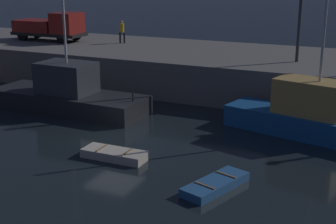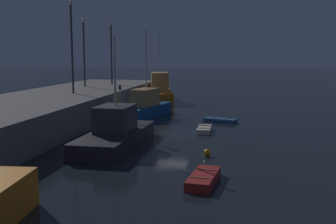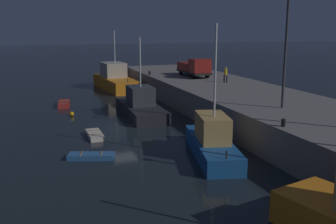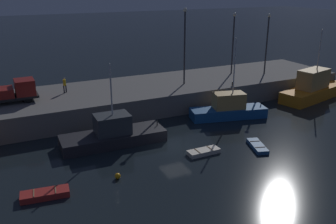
# 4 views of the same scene
# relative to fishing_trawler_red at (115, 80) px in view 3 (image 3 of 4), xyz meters

# --- Properties ---
(ground_plane) EXTENTS (320.00, 320.00, 0.00)m
(ground_plane) POSITION_rel_fishing_trawler_red_xyz_m (22.40, -4.29, -1.29)
(ground_plane) COLOR black
(pier_quay) EXTENTS (57.68, 10.73, 2.50)m
(pier_quay) POSITION_rel_fishing_trawler_red_xyz_m (22.40, 8.36, -0.04)
(pier_quay) COLOR slate
(pier_quay) RESTS_ON ground
(fishing_trawler_red) EXTENTS (11.45, 4.58, 8.15)m
(fishing_trawler_red) POSITION_rel_fishing_trawler_red_xyz_m (0.00, 0.00, 0.00)
(fishing_trawler_red) COLOR orange
(fishing_trawler_red) RESTS_ON ground
(fishing_boat_white) EXTENTS (9.90, 3.46, 7.71)m
(fishing_boat_white) POSITION_rel_fishing_trawler_red_xyz_m (17.38, -1.12, -0.34)
(fishing_boat_white) COLOR #232328
(fishing_boat_white) RESTS_ON ground
(fishing_boat_orange) EXTENTS (8.88, 4.32, 8.94)m
(fishing_boat_orange) POSITION_rel_fishing_trawler_red_xyz_m (31.28, 0.08, -0.24)
(fishing_boat_orange) COLOR #195193
(fishing_boat_orange) RESTS_ON ground
(dinghy_orange_near) EXTENTS (1.98, 3.27, 0.38)m
(dinghy_orange_near) POSITION_rel_fishing_trawler_red_xyz_m (29.11, -7.86, -1.12)
(dinghy_orange_near) COLOR #2D6099
(dinghy_orange_near) RESTS_ON ground
(rowboat_white_mid) EXTENTS (3.48, 1.58, 0.51)m
(rowboat_white_mid) POSITION_rel_fishing_trawler_red_xyz_m (10.12, -7.98, -1.06)
(rowboat_white_mid) COLOR #B22823
(rowboat_white_mid) RESTS_ON ground
(dinghy_red_small) EXTENTS (2.97, 1.12, 0.43)m
(dinghy_red_small) POSITION_rel_fishing_trawler_red_xyz_m (23.96, -6.79, -1.10)
(dinghy_red_small) COLOR beige
(dinghy_red_small) RESTS_ON ground
(mooring_buoy_near) EXTENTS (0.46, 0.46, 0.46)m
(mooring_buoy_near) POSITION_rel_fishing_trawler_red_xyz_m (15.62, -7.72, -1.06)
(mooring_buoy_near) COLOR orange
(mooring_buoy_near) RESTS_ON ground
(lamp_post_west) EXTENTS (0.44, 0.44, 9.18)m
(lamp_post_west) POSITION_rel_fishing_trawler_red_xyz_m (29.28, 7.02, 6.49)
(lamp_post_west) COLOR #38383D
(lamp_post_west) RESTS_ON pier_quay
(utility_truck) EXTENTS (6.16, 2.32, 2.34)m
(utility_truck) POSITION_rel_fishing_trawler_red_xyz_m (9.19, 8.20, 2.37)
(utility_truck) COLOR black
(utility_truck) RESTS_ON pier_quay
(dockworker) EXTENTS (0.45, 0.45, 1.78)m
(dockworker) POSITION_rel_fishing_trawler_red_xyz_m (15.11, 9.46, 2.22)
(dockworker) COLOR black
(dockworker) RESTS_ON pier_quay
(bollard_west) EXTENTS (0.28, 0.28, 0.46)m
(bollard_west) POSITION_rel_fishing_trawler_red_xyz_m (5.48, 3.43, 1.44)
(bollard_west) COLOR black
(bollard_west) RESTS_ON pier_quay
(bollard_central) EXTENTS (0.28, 0.28, 0.50)m
(bollard_central) POSITION_rel_fishing_trawler_red_xyz_m (34.25, 3.61, 1.46)
(bollard_central) COLOR black
(bollard_central) RESTS_ON pier_quay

